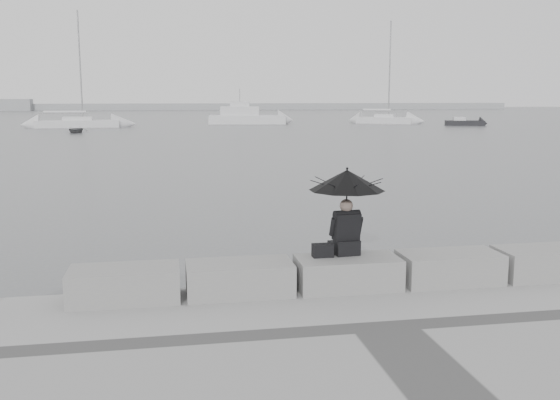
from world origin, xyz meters
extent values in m
plane|color=#4E5154|center=(0.00, 0.00, 0.00)|extent=(360.00, 360.00, 0.00)
cube|color=gray|center=(-3.40, -0.45, 0.75)|extent=(1.60, 0.80, 0.50)
cube|color=gray|center=(-1.70, -0.45, 0.75)|extent=(1.60, 0.80, 0.50)
cube|color=gray|center=(0.00, -0.45, 0.75)|extent=(1.60, 0.80, 0.50)
cube|color=gray|center=(1.70, -0.45, 0.75)|extent=(1.60, 0.80, 0.50)
cube|color=gray|center=(3.40, -0.45, 0.75)|extent=(1.60, 0.80, 0.50)
sphere|color=#726056|center=(0.03, -0.21, 1.78)|extent=(0.21, 0.21, 0.21)
cylinder|color=black|center=(0.03, -0.22, 1.85)|extent=(0.02, 0.02, 1.00)
cone|color=black|center=(0.03, -0.22, 2.19)|extent=(1.20, 1.20, 0.33)
sphere|color=black|center=(0.03, -0.22, 2.37)|extent=(0.04, 0.04, 0.04)
cube|color=black|center=(-0.38, -0.34, 1.10)|extent=(0.32, 0.18, 0.21)
cube|color=#95989A|center=(0.00, 155.00, 0.80)|extent=(180.00, 6.00, 1.60)
cube|color=silver|center=(-12.60, 63.94, 0.35)|extent=(9.14, 2.85, 0.90)
cube|color=silver|center=(-12.60, 63.94, 0.95)|extent=(3.24, 1.76, 0.50)
cylinder|color=gray|center=(-12.60, 63.94, 6.80)|extent=(0.16, 0.16, 12.00)
cylinder|color=gray|center=(-12.60, 63.94, 1.60)|extent=(5.08, 0.36, 0.10)
cube|color=silver|center=(24.94, 67.63, 0.35)|extent=(7.32, 5.69, 0.90)
cube|color=silver|center=(24.94, 67.63, 0.95)|extent=(2.95, 2.64, 0.50)
cylinder|color=gray|center=(24.94, 67.63, 6.80)|extent=(0.16, 0.16, 12.00)
cylinder|color=gray|center=(24.94, 67.63, 1.60)|extent=(3.48, 2.13, 0.10)
cube|color=silver|center=(7.34, 69.36, 0.50)|extent=(9.95, 4.33, 1.20)
cube|color=silver|center=(7.34, 69.36, 1.60)|extent=(5.11, 2.96, 1.20)
cube|color=silver|center=(7.34, 69.36, 2.50)|extent=(2.63, 1.97, 0.60)
cylinder|color=gray|center=(7.34, 69.36, 3.60)|extent=(0.08, 0.08, 1.60)
cube|color=black|center=(32.44, 60.55, 0.25)|extent=(4.73, 2.76, 0.70)
cube|color=silver|center=(32.44, 60.55, 0.75)|extent=(1.62, 1.52, 0.50)
imported|color=slate|center=(-11.41, 53.30, 0.26)|extent=(3.13, 1.37, 0.53)
camera|label=1|loc=(-2.71, -9.53, 3.48)|focal=40.00mm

